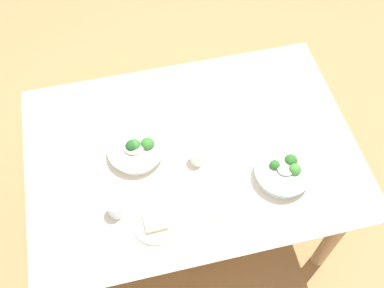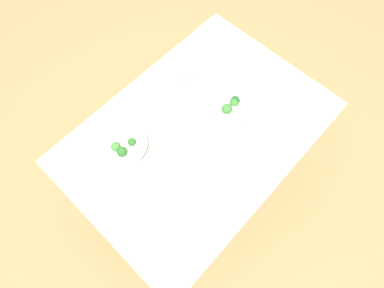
# 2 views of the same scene
# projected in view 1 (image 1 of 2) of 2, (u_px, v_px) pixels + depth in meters

# --- Properties ---
(ground_plane) EXTENTS (6.00, 6.00, 0.00)m
(ground_plane) POSITION_uv_depth(u_px,v_px,m) (192.00, 218.00, 2.62)
(ground_plane) COLOR #9E7547
(dining_table) EXTENTS (1.45, 1.02, 0.75)m
(dining_table) POSITION_uv_depth(u_px,v_px,m) (192.00, 163.00, 2.09)
(dining_table) COLOR beige
(dining_table) RESTS_ON ground_plane
(broccoli_bowl_far) EXTENTS (0.24, 0.24, 0.10)m
(broccoli_bowl_far) POSITION_uv_depth(u_px,v_px,m) (283.00, 172.00, 1.90)
(broccoli_bowl_far) COLOR white
(broccoli_bowl_far) RESTS_ON dining_table
(broccoli_bowl_near) EXTENTS (0.25, 0.25, 0.09)m
(broccoli_bowl_near) POSITION_uv_depth(u_px,v_px,m) (136.00, 149.00, 1.96)
(broccoli_bowl_near) COLOR white
(broccoli_bowl_near) RESTS_ON dining_table
(bread_side_plate) EXTENTS (0.18, 0.18, 0.04)m
(bread_side_plate) POSITION_uv_depth(u_px,v_px,m) (155.00, 223.00, 1.80)
(bread_side_plate) COLOR silver
(bread_side_plate) RESTS_ON dining_table
(water_glass_center) EXTENTS (0.07, 0.07, 0.08)m
(water_glass_center) POSITION_uv_depth(u_px,v_px,m) (116.00, 208.00, 1.80)
(water_glass_center) COLOR silver
(water_glass_center) RESTS_ON dining_table
(water_glass_side) EXTENTS (0.07, 0.07, 0.08)m
(water_glass_side) POSITION_uv_depth(u_px,v_px,m) (198.00, 156.00, 1.94)
(water_glass_side) COLOR silver
(water_glass_side) RESTS_ON dining_table
(fork_by_far_bowl) EXTENTS (0.10, 0.05, 0.00)m
(fork_by_far_bowl) POSITION_uv_depth(u_px,v_px,m) (224.00, 116.00, 2.10)
(fork_by_far_bowl) COLOR #B7B7BC
(fork_by_far_bowl) RESTS_ON dining_table
(fork_by_near_bowl) EXTENTS (0.06, 0.09, 0.00)m
(fork_by_near_bowl) POSITION_uv_depth(u_px,v_px,m) (258.00, 202.00, 1.86)
(fork_by_near_bowl) COLOR #B7B7BC
(fork_by_near_bowl) RESTS_ON dining_table
(table_knife_left) EXTENTS (0.13, 0.19, 0.00)m
(table_knife_left) POSITION_uv_depth(u_px,v_px,m) (72.00, 198.00, 1.87)
(table_knife_left) COLOR #B7B7BC
(table_knife_left) RESTS_ON dining_table
(table_knife_right) EXTENTS (0.15, 0.12, 0.00)m
(table_knife_right) POSITION_uv_depth(u_px,v_px,m) (173.00, 87.00, 2.19)
(table_knife_right) COLOR #B7B7BC
(table_knife_right) RESTS_ON dining_table
(napkin_folded_upper) EXTENTS (0.21, 0.18, 0.01)m
(napkin_folded_upper) POSITION_uv_depth(u_px,v_px,m) (201.00, 210.00, 1.84)
(napkin_folded_upper) COLOR #B1A997
(napkin_folded_upper) RESTS_ON dining_table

